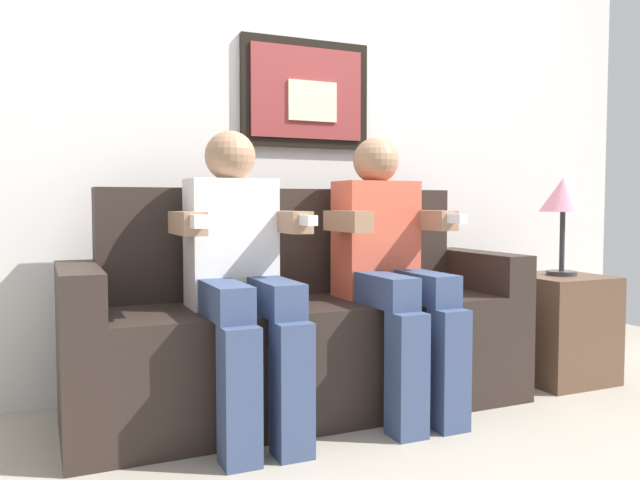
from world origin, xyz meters
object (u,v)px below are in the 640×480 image
person_on_right (390,262)px  table_lamp (563,199)px  side_table_right (559,328)px  couch (303,333)px  person_on_left (240,268)px

person_on_right → table_lamp: size_ratio=2.41×
side_table_right → couch: bearing=175.3°
couch → person_on_left: bearing=-151.7°
side_table_right → table_lamp: (0.01, 0.00, 0.61)m
person_on_left → table_lamp: (1.59, 0.07, 0.25)m
side_table_right → person_on_left: bearing=-177.8°
couch → side_table_right: (1.27, -0.11, -0.06)m
person_on_left → side_table_right: person_on_left is taller
side_table_right → table_lamp: 0.61m
person_on_left → person_on_right: (0.62, 0.00, -0.00)m
couch → table_lamp: size_ratio=4.01×
person_on_right → table_lamp: bearing=3.8°
person_on_right → side_table_right: 1.03m
couch → person_on_right: bearing=-28.2°
couch → table_lamp: table_lamp is taller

